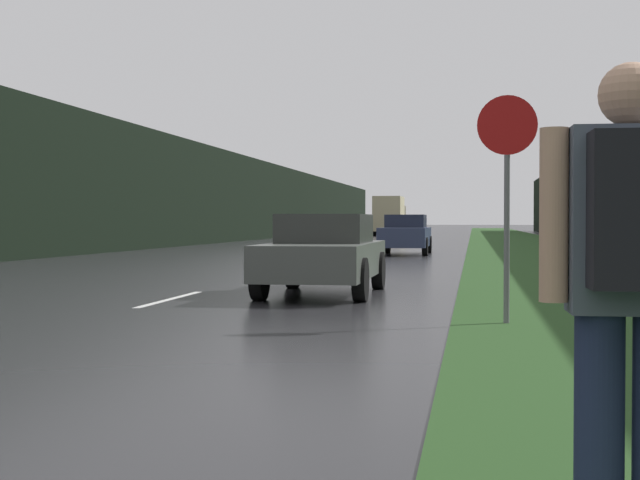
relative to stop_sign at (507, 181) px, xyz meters
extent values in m
cube|color=#26471E|center=(2.33, 28.18, -1.73)|extent=(6.00, 240.00, 0.02)
cube|color=silver|center=(-5.22, 2.67, -1.74)|extent=(0.12, 3.00, 0.01)
cube|color=silver|center=(-5.22, 9.67, -1.74)|extent=(0.12, 3.00, 0.01)
cube|color=black|center=(-15.77, 38.18, 0.98)|extent=(2.00, 140.00, 5.45)
cylinder|color=slate|center=(0.00, 0.00, -0.71)|extent=(0.07, 0.07, 2.06)
cylinder|color=#B71414|center=(0.00, 0.00, 0.68)|extent=(0.72, 0.02, 0.72)
cylinder|color=#1E2847|center=(0.05, -7.70, -1.28)|extent=(0.18, 0.18, 0.93)
cube|color=#4C5666|center=(0.15, -7.70, -0.48)|extent=(0.43, 0.25, 0.67)
sphere|color=tan|center=(0.15, -7.70, -0.03)|extent=(0.23, 0.23, 0.23)
cylinder|color=tan|center=(-0.11, -7.71, -0.46)|extent=(0.10, 0.10, 0.63)
cube|color=#4C514C|center=(-2.94, 4.05, -1.14)|extent=(1.70, 4.29, 0.58)
cube|color=#2D302D|center=(-2.94, 4.26, -0.61)|extent=(1.45, 1.93, 0.49)
cylinder|color=black|center=(-2.13, 2.72, -1.40)|extent=(0.20, 0.69, 0.69)
cylinder|color=black|center=(-3.75, 2.72, -1.40)|extent=(0.20, 0.69, 0.69)
cylinder|color=black|center=(-2.13, 5.38, -1.40)|extent=(0.20, 0.69, 0.69)
cylinder|color=black|center=(-3.75, 5.38, -1.40)|extent=(0.20, 0.69, 0.69)
cube|color=#2D3856|center=(-2.94, 22.77, -1.08)|extent=(1.72, 4.69, 0.71)
cube|color=#1B2134|center=(-2.94, 23.01, -0.48)|extent=(1.46, 2.11, 0.49)
cylinder|color=black|center=(-2.13, 21.32, -1.41)|extent=(0.20, 0.67, 0.67)
cylinder|color=black|center=(-3.76, 21.32, -1.41)|extent=(0.20, 0.67, 0.67)
cylinder|color=black|center=(-2.13, 24.23, -1.41)|extent=(0.20, 0.67, 0.67)
cylinder|color=black|center=(-3.76, 24.23, -1.41)|extent=(0.20, 0.67, 0.67)
cube|color=#6E684F|center=(-7.49, 67.80, -0.24)|extent=(2.21, 2.46, 2.20)
cube|color=tan|center=(-7.49, 64.30, 0.13)|extent=(2.33, 4.54, 2.93)
cylinder|color=black|center=(-8.60, 67.56, -1.29)|extent=(0.28, 0.90, 0.90)
cylinder|color=black|center=(-6.39, 67.56, -1.29)|extent=(0.28, 0.90, 0.90)
cylinder|color=black|center=(-8.60, 63.17, -1.29)|extent=(0.28, 0.90, 0.90)
cylinder|color=black|center=(-6.39, 63.17, -1.29)|extent=(0.28, 0.90, 0.90)
camera|label=1|loc=(-0.40, -11.04, -0.48)|focal=50.00mm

